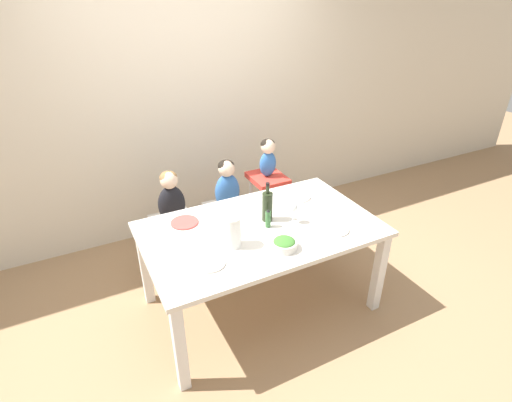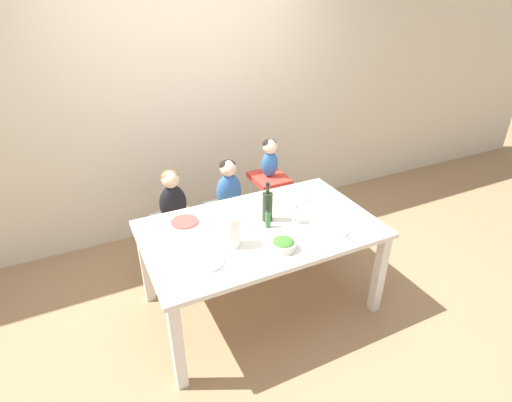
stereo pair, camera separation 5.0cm
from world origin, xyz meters
name	(u,v)px [view 1 (the left image)]	position (x,y,z in m)	size (l,w,h in m)	color
ground_plane	(260,303)	(0.00, 0.00, 0.00)	(14.00, 14.00, 0.00)	#9E7A56
wall_back	(189,97)	(0.00, 1.47, 1.35)	(10.00, 0.06, 2.70)	beige
dining_table	(261,237)	(0.00, 0.00, 0.65)	(1.69, 1.02, 0.73)	silver
chair_far_left	(175,229)	(-0.44, 0.78, 0.40)	(0.36, 0.43, 0.48)	silver
chair_far_center	(228,216)	(0.07, 0.78, 0.40)	(0.36, 0.43, 0.48)	silver
chair_right_highchair	(267,191)	(0.48, 0.78, 0.55)	(0.31, 0.36, 0.72)	silver
person_child_left	(171,197)	(-0.44, 0.78, 0.72)	(0.23, 0.15, 0.47)	black
person_child_center	(227,184)	(0.07, 0.78, 0.72)	(0.23, 0.15, 0.47)	#3366B2
person_baby_right	(268,155)	(0.48, 0.78, 0.92)	(0.16, 0.14, 0.36)	#3366B2
wine_bottle	(267,206)	(0.09, 0.07, 0.85)	(0.08, 0.08, 0.31)	#232D19
paper_towel_roll	(232,232)	(-0.28, -0.12, 0.84)	(0.12, 0.12, 0.22)	white
wine_glass_near	(293,209)	(0.24, -0.05, 0.85)	(0.06, 0.06, 0.17)	white
salad_bowl_large	(284,244)	(0.02, -0.31, 0.77)	(0.17, 0.17, 0.08)	silver
dinner_plate_front_left	(210,263)	(-0.49, -0.23, 0.74)	(0.20, 0.20, 0.01)	silver
dinner_plate_back_left	(184,222)	(-0.48, 0.31, 0.74)	(0.20, 0.20, 0.01)	#D14C47
dinner_plate_back_right	(298,197)	(0.49, 0.27, 0.74)	(0.20, 0.20, 0.01)	silver
dinner_plate_front_right	(335,229)	(0.46, -0.27, 0.74)	(0.20, 0.20, 0.01)	silver
condiment_bottle_hot_sauce	(268,218)	(0.05, -0.02, 0.80)	(0.04, 0.04, 0.15)	#336633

